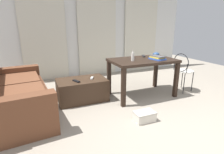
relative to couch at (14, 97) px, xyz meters
name	(u,v)px	position (x,y,z in m)	size (l,w,h in m)	color
ground_plane	(135,102)	(2.03, -0.35, -0.30)	(8.80, 8.80, 0.00)	gray
wall_back	(96,26)	(2.03, 1.88, 1.05)	(5.46, 0.10, 2.70)	silver
curtains	(97,31)	(2.03, 1.79, 0.92)	(3.88, 0.03, 2.43)	beige
couch	(14,97)	(0.00, 0.00, 0.00)	(1.09, 1.98, 0.76)	brown
coffee_table	(82,90)	(1.14, 0.13, -0.09)	(0.91, 0.57, 0.41)	#382619
craft_table	(143,65)	(2.32, -0.11, 0.35)	(1.26, 0.77, 0.75)	black
wire_chair	(183,68)	(3.23, -0.24, 0.22)	(0.38, 0.40, 0.83)	silver
bottle_near	(133,57)	(2.05, -0.18, 0.53)	(0.06, 0.06, 0.19)	beige
bowl	(156,54)	(2.78, 0.09, 0.49)	(0.14, 0.14, 0.08)	#2D4C7A
book_stack	(157,58)	(2.56, -0.24, 0.48)	(0.27, 0.33, 0.07)	#33519E
tv_remote_on_table	(144,56)	(2.49, 0.13, 0.47)	(0.05, 0.17, 0.03)	#232326
scissors	(134,58)	(2.21, 0.05, 0.46)	(0.11, 0.07, 0.00)	#9EA0A5
tv_remote_primary	(76,81)	(1.02, 0.03, 0.12)	(0.05, 0.18, 0.02)	black
tv_remote_secondary	(92,78)	(1.34, 0.10, 0.13)	(0.04, 0.15, 0.03)	#B7B7B2
shoebox	(144,116)	(1.81, -1.02, -0.22)	(0.31, 0.21, 0.15)	beige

